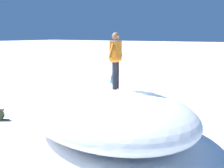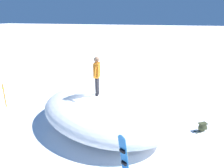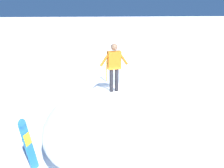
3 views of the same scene
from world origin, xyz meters
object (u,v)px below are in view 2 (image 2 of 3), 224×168
object	(u,v)px
snowboard_primary_upright	(124,154)
backpack_near	(203,127)
trail_marker_pole	(4,95)
snowboarder_standing	(97,73)

from	to	relation	value
snowboard_primary_upright	backpack_near	distance (m)	4.66
backpack_near	trail_marker_pole	distance (m)	10.60
snowboard_primary_upright	trail_marker_pole	xyz separation A→B (m)	(-3.07, -7.82, -0.08)
snowboarder_standing	trail_marker_pole	distance (m)	6.14
snowboard_primary_upright	backpack_near	world-z (taller)	snowboard_primary_upright
snowboard_primary_upright	trail_marker_pole	bearing A→B (deg)	-111.42
snowboarder_standing	backpack_near	distance (m)	5.37
snowboarder_standing	backpack_near	bearing A→B (deg)	101.45
snowboarder_standing	snowboard_primary_upright	distance (m)	3.81
snowboarder_standing	backpack_near	xyz separation A→B (m)	(-0.96, 4.72, -2.37)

